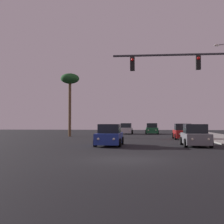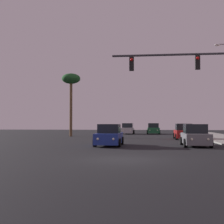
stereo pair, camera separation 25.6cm
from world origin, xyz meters
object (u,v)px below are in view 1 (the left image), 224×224
(car_red, at_px, (183,132))
(palm_tree_mid, at_px, (70,82))
(car_green, at_px, (152,129))
(car_grey, at_px, (195,136))
(car_blue, at_px, (109,136))
(car_silver, at_px, (126,129))
(traffic_light_mast, at_px, (205,76))

(car_red, bearing_deg, palm_tree_mid, -19.57)
(car_green, relative_size, palm_tree_mid, 0.53)
(car_red, height_order, car_green, same)
(palm_tree_mid, bearing_deg, car_red, -19.77)
(car_grey, bearing_deg, palm_tree_mid, -47.49)
(car_red, relative_size, car_blue, 1.00)
(car_red, height_order, car_silver, same)
(car_red, xyz_separation_m, palm_tree_mid, (-13.68, 4.92, 6.29))
(car_green, bearing_deg, traffic_light_mast, 95.06)
(traffic_light_mast, bearing_deg, car_blue, 151.41)
(traffic_light_mast, bearing_deg, car_silver, 103.41)
(car_green, bearing_deg, palm_tree_mid, 42.54)
(car_green, height_order, car_silver, same)
(car_red, distance_m, traffic_light_mast, 14.46)
(car_grey, height_order, car_blue, same)
(car_red, relative_size, car_silver, 1.00)
(car_silver, relative_size, car_grey, 1.00)
(car_red, bearing_deg, car_silver, -63.97)
(car_grey, bearing_deg, car_green, -83.36)
(car_red, bearing_deg, traffic_light_mast, 89.32)
(car_green, relative_size, traffic_light_mast, 0.50)
(car_silver, distance_m, car_blue, 24.64)
(car_green, relative_size, car_grey, 1.00)
(traffic_light_mast, bearing_deg, car_red, 89.11)
(car_grey, xyz_separation_m, car_blue, (-6.59, -0.32, 0.00))
(car_grey, relative_size, traffic_light_mast, 0.50)
(palm_tree_mid, bearing_deg, car_blue, -65.77)
(car_red, relative_size, traffic_light_mast, 0.50)
(car_silver, xyz_separation_m, traffic_light_mast, (6.74, -28.25, 4.03))
(car_red, distance_m, palm_tree_mid, 15.84)
(car_blue, relative_size, palm_tree_mid, 0.53)
(car_blue, xyz_separation_m, traffic_light_mast, (6.63, -3.61, 4.03))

